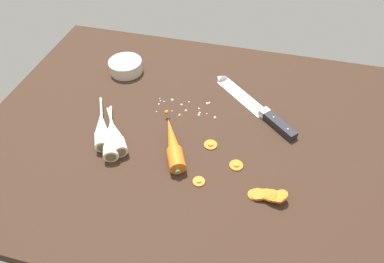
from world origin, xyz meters
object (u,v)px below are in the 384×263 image
(parsnip_front, at_px, (116,136))
(carrot_slice_stray_far, at_px, (211,144))
(chefs_knife, at_px, (251,103))
(parsnip_mid_left, at_px, (102,129))
(carrot_slice_stray_near, at_px, (199,181))
(carrot_slice_stray_mid, at_px, (236,165))
(prep_bowl, at_px, (126,66))
(parsnip_mid_right, at_px, (111,138))
(whole_carrot, at_px, (173,144))
(carrot_slice_stack, at_px, (268,195))

(parsnip_front, distance_m, carrot_slice_stray_far, 0.26)
(chefs_knife, xyz_separation_m, parsnip_mid_left, (-0.38, -0.22, 0.01))
(carrot_slice_stray_near, height_order, carrot_slice_stray_mid, same)
(chefs_knife, bearing_deg, prep_bowl, 171.31)
(carrot_slice_stray_far, height_order, prep_bowl, prep_bowl)
(carrot_slice_stray_mid, bearing_deg, parsnip_mid_left, 177.05)
(parsnip_front, xyz_separation_m, carrot_slice_stray_near, (0.25, -0.08, -0.02))
(chefs_knife, relative_size, parsnip_mid_right, 1.43)
(whole_carrot, height_order, parsnip_mid_left, whole_carrot)
(parsnip_front, distance_m, carrot_slice_stray_near, 0.26)
(parsnip_mid_left, bearing_deg, parsnip_front, -17.49)
(carrot_slice_stack, height_order, prep_bowl, prep_bowl)
(chefs_knife, bearing_deg, carrot_slice_stray_far, -113.73)
(carrot_slice_stray_mid, bearing_deg, prep_bowl, 143.85)
(carrot_slice_stray_mid, bearing_deg, chefs_knife, 88.62)
(carrot_slice_stack, xyz_separation_m, carrot_slice_stray_far, (-0.16, 0.13, -0.01))
(carrot_slice_stray_mid, distance_m, carrot_slice_stray_far, 0.09)
(parsnip_front, xyz_separation_m, carrot_slice_stack, (0.42, -0.08, -0.01))
(whole_carrot, distance_m, carrot_slice_stray_near, 0.13)
(parsnip_mid_right, bearing_deg, carrot_slice_stray_far, 12.77)
(parsnip_mid_left, height_order, prep_bowl, same)
(carrot_slice_stray_far, xyz_separation_m, prep_bowl, (-0.35, 0.26, 0.02))
(parsnip_front, relative_size, carrot_slice_stack, 1.84)
(chefs_knife, xyz_separation_m, carrot_slice_stray_far, (-0.08, -0.19, -0.00))
(chefs_knife, distance_m, parsnip_mid_right, 0.43)
(parsnip_mid_left, relative_size, parsnip_mid_right, 1.02)
(chefs_knife, distance_m, parsnip_mid_left, 0.44)
(parsnip_front, xyz_separation_m, carrot_slice_stray_mid, (0.33, -0.00, -0.02))
(chefs_knife, xyz_separation_m, carrot_slice_stack, (0.08, -0.32, 0.01))
(parsnip_mid_right, height_order, prep_bowl, same)
(carrot_slice_stack, bearing_deg, prep_bowl, 142.74)
(parsnip_mid_left, distance_m, carrot_slice_stray_far, 0.30)
(carrot_slice_stray_mid, bearing_deg, carrot_slice_stray_near, -138.36)
(whole_carrot, height_order, carrot_slice_stack, whole_carrot)
(carrot_slice_stack, relative_size, carrot_slice_stray_near, 3.07)
(prep_bowl, bearing_deg, parsnip_mid_right, -75.20)
(parsnip_front, bearing_deg, carrot_slice_stack, -11.21)
(carrot_slice_stray_mid, xyz_separation_m, prep_bowl, (-0.42, 0.31, 0.02))
(whole_carrot, height_order, carrot_slice_stray_mid, whole_carrot)
(whole_carrot, distance_m, parsnip_front, 0.16)
(chefs_knife, distance_m, carrot_slice_stack, 0.33)
(parsnip_mid_right, xyz_separation_m, carrot_slice_stray_far, (0.26, 0.06, -0.02))
(chefs_knife, bearing_deg, carrot_slice_stray_near, -105.42)
(chefs_knife, height_order, whole_carrot, whole_carrot)
(chefs_knife, bearing_deg, parsnip_mid_left, -149.70)
(parsnip_front, bearing_deg, whole_carrot, 3.17)
(whole_carrot, relative_size, carrot_slice_stray_far, 5.87)
(chefs_knife, height_order, parsnip_front, parsnip_front)
(parsnip_front, xyz_separation_m, parsnip_mid_right, (-0.01, -0.01, -0.00))
(parsnip_mid_right, relative_size, carrot_slice_stray_far, 5.53)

